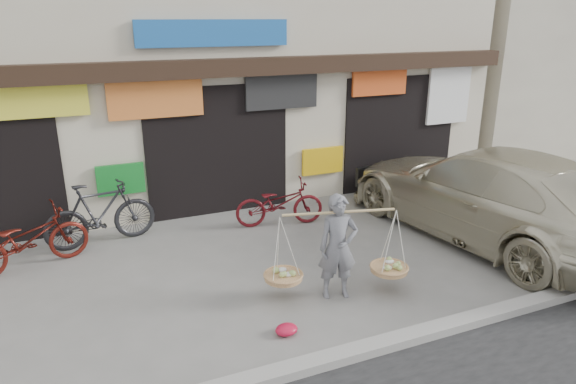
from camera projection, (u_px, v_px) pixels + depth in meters
name	position (u px, v px, depth m)	size (l,w,h in m)	color
ground	(283.00, 285.00, 8.06)	(70.00, 70.00, 0.00)	slate
kerb	(346.00, 355.00, 6.30)	(70.00, 0.25, 0.12)	gray
shophouse_block	(182.00, 40.00, 12.53)	(14.00, 6.32, 7.00)	beige
neighbor_east	(559.00, 41.00, 18.14)	(12.00, 7.00, 6.40)	#B2A993
street_vendor	(338.00, 251.00, 7.53)	(2.13, 0.96, 1.60)	slate
bike_0	(27.00, 240.00, 8.45)	(0.68, 1.96, 1.03)	#52140E
bike_1	(100.00, 213.00, 9.35)	(0.56, 1.99, 1.19)	black
bike_2	(279.00, 203.00, 10.26)	(0.62, 1.76, 0.93)	#4F0D12
suv	(487.00, 193.00, 9.60)	(3.20, 6.22, 1.73)	beige
red_bag	(286.00, 330.00, 6.79)	(0.31, 0.25, 0.14)	#BB1130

